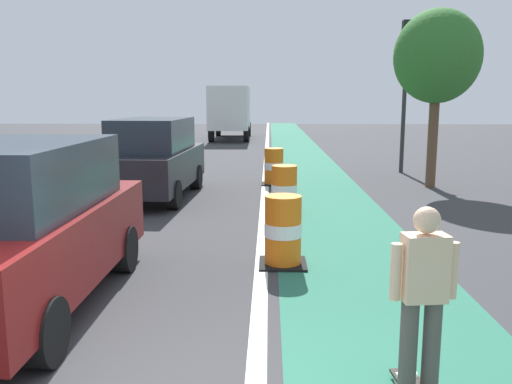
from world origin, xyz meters
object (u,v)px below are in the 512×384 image
object	(u,v)px
skateboarder_on_lane	(423,299)
traffic_light_corner	(406,69)
traffic_barrel_front	(283,232)
delivery_truck_down_block	(231,110)
street_tree_sidewalk	(437,57)
parked_suv_second	(154,158)
traffic_barrel_mid	(284,191)
parked_suv_nearest	(21,226)
traffic_barrel_back	(274,167)

from	to	relation	value
skateboarder_on_lane	traffic_light_corner	size ratio (longest dim) A/B	0.33
traffic_barrel_front	delivery_truck_down_block	bearing A→B (deg)	95.82
traffic_barrel_front	street_tree_sidewalk	xyz separation A→B (m)	(4.47, 7.50, 3.14)
parked_suv_second	traffic_barrel_mid	world-z (taller)	parked_suv_second
traffic_barrel_mid	parked_suv_nearest	bearing A→B (deg)	-121.13
delivery_truck_down_block	skateboarder_on_lane	bearing A→B (deg)	-82.88
street_tree_sidewalk	traffic_barrel_back	bearing A→B (deg)	176.09
traffic_barrel_back	skateboarder_on_lane	bearing A→B (deg)	-84.39
skateboarder_on_lane	parked_suv_nearest	distance (m)	4.67
traffic_light_corner	traffic_barrel_back	bearing A→B (deg)	-147.94
traffic_barrel_back	traffic_light_corner	size ratio (longest dim) A/B	0.21
traffic_barrel_front	traffic_barrel_back	distance (m)	7.81
skateboarder_on_lane	traffic_barrel_front	xyz separation A→B (m)	(-1.06, 3.74, -0.38)
delivery_truck_down_block	traffic_barrel_mid	bearing A→B (deg)	-82.90
skateboarder_on_lane	street_tree_sidewalk	distance (m)	12.06
traffic_barrel_mid	delivery_truck_down_block	bearing A→B (deg)	97.10
traffic_barrel_back	delivery_truck_down_block	distance (m)	18.18
traffic_barrel_front	traffic_light_corner	bearing A→B (deg)	67.55
parked_suv_nearest	traffic_barrel_front	size ratio (longest dim) A/B	4.22
parked_suv_nearest	parked_suv_second	size ratio (longest dim) A/B	0.98
parked_suv_nearest	traffic_barrel_mid	size ratio (longest dim) A/B	4.22
traffic_light_corner	street_tree_sidewalk	distance (m)	3.11
parked_suv_second	traffic_barrel_back	xyz separation A→B (m)	(3.11, 2.16, -0.50)
traffic_light_corner	delivery_truck_down_block	bearing A→B (deg)	114.79
street_tree_sidewalk	skateboarder_on_lane	bearing A→B (deg)	-106.88
street_tree_sidewalk	parked_suv_nearest	bearing A→B (deg)	-129.51
traffic_barrel_back	traffic_light_corner	distance (m)	6.04
skateboarder_on_lane	traffic_barrel_mid	distance (m)	7.50
parked_suv_nearest	street_tree_sidewalk	world-z (taller)	street_tree_sidewalk
parked_suv_second	traffic_light_corner	bearing A→B (deg)	33.21
parked_suv_nearest	parked_suv_second	distance (m)	7.43
traffic_barrel_back	street_tree_sidewalk	world-z (taller)	street_tree_sidewalk
traffic_barrel_mid	delivery_truck_down_block	world-z (taller)	delivery_truck_down_block
traffic_barrel_front	traffic_barrel_mid	bearing A→B (deg)	88.13
skateboarder_on_lane	traffic_light_corner	xyz separation A→B (m)	(3.32, 14.33, 2.59)
parked_suv_nearest	traffic_light_corner	distance (m)	14.72
skateboarder_on_lane	traffic_barrel_back	bearing A→B (deg)	95.61
skateboarder_on_lane	delivery_truck_down_block	xyz separation A→B (m)	(-3.68, 29.49, 0.94)
parked_suv_nearest	traffic_light_corner	xyz separation A→B (m)	(7.57, 12.38, 2.47)
traffic_barrel_mid	traffic_light_corner	bearing A→B (deg)	58.33
skateboarder_on_lane	traffic_barrel_front	size ratio (longest dim) A/B	1.55
parked_suv_second	skateboarder_on_lane	bearing A→B (deg)	-65.65
parked_suv_second	street_tree_sidewalk	size ratio (longest dim) A/B	0.94
traffic_barrel_mid	traffic_light_corner	size ratio (longest dim) A/B	0.21
street_tree_sidewalk	traffic_light_corner	bearing A→B (deg)	91.62
parked_suv_nearest	delivery_truck_down_block	distance (m)	27.57
parked_suv_second	traffic_barrel_mid	distance (m)	3.87
parked_suv_second	traffic_barrel_front	bearing A→B (deg)	-60.54
skateboarder_on_lane	traffic_barrel_front	bearing A→B (deg)	105.81
parked_suv_second	traffic_barrel_front	size ratio (longest dim) A/B	4.30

